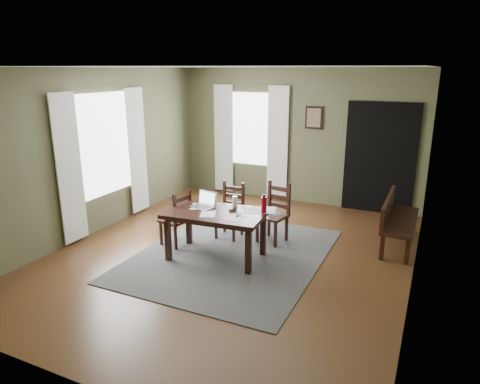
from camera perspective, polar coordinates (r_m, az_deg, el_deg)
The scene contains 26 objects.
ground at distance 6.46m, azimuth -1.14°, elevation -8.41°, with size 5.00×6.00×0.01m.
room_shell at distance 5.93m, azimuth -1.23°, elevation 7.66°, with size 5.02×6.02×2.71m.
rug at distance 6.45m, azimuth -1.14°, elevation -8.33°, with size 2.60×3.20×0.01m.
dining_table at distance 6.14m, azimuth -3.23°, elevation -3.39°, with size 1.47×0.95×0.70m.
chair_end at distance 6.70m, azimuth -8.40°, elevation -3.59°, with size 0.45×0.45×0.88m.
chair_back_left at distance 6.98m, azimuth -1.30°, elevation -2.55°, with size 0.39×0.40×0.89m.
chair_back_right at distance 6.81m, azimuth 4.58°, elevation -2.85°, with size 0.49×0.49×0.95m.
bench at distance 7.02m, azimuth 20.06°, elevation -3.16°, with size 0.45×1.41×0.80m.
laptop at distance 6.32m, azimuth -4.75°, elevation -1.45°, with size 0.38×0.33×0.23m.
computer_mouse at distance 6.15m, azimuth -1.13°, elevation -2.34°, with size 0.05×0.08×0.03m, color #3F3F42.
tv_remote at distance 5.95m, azimuth -0.22°, elevation -3.03°, with size 0.04×0.16×0.02m, color black.
drinking_glass at distance 6.29m, azimuth -0.68°, elevation -1.27°, with size 0.07×0.07×0.16m, color silver.
water_bottle at distance 6.02m, azimuth 3.21°, elevation -1.67°, with size 0.09×0.09×0.27m.
paper_a at distance 6.35m, azimuth -5.47°, elevation -1.92°, with size 0.23×0.30×0.00m, color white.
paper_b at distance 5.85m, azimuth -0.73°, elevation -3.43°, with size 0.23×0.29×0.00m, color white.
paper_c at distance 6.17m, azimuth 1.47°, elevation -2.41°, with size 0.23×0.31×0.00m, color white.
paper_d at distance 6.17m, azimuth 3.54°, elevation -2.41°, with size 0.25×0.33×0.00m, color white.
paper_e at distance 6.01m, azimuth -4.29°, elevation -2.95°, with size 0.21×0.27×0.00m, color white.
window_left at distance 7.55m, azimuth -17.69°, elevation 6.04°, with size 0.01×1.30×1.70m.
window_back at distance 9.07m, azimuth 1.41°, elevation 8.39°, with size 1.00×0.01×1.50m.
curtain_left_near at distance 7.01m, azimuth -21.81°, elevation 2.80°, with size 0.03×0.48×2.30m.
curtain_left_far at distance 8.19m, azimuth -13.53°, elevation 5.32°, with size 0.03×0.48×2.30m.
curtain_back_left at distance 9.34m, azimuth -2.19°, elevation 7.07°, with size 0.44×0.03×2.30m.
curtain_back_right at distance 8.85m, azimuth 5.02°, elevation 6.51°, with size 0.44×0.03×2.30m.
framed_picture at distance 8.58m, azimuth 9.82°, elevation 9.74°, with size 0.34×0.03×0.44m.
doorway_back at distance 8.45m, azimuth 18.14°, elevation 4.25°, with size 1.30×0.03×2.10m.
Camera 1 is at (2.59, -5.26, 2.69)m, focal length 32.00 mm.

